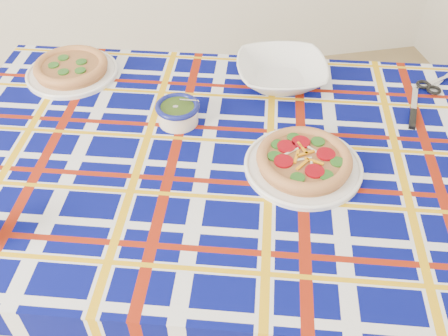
{
  "coord_description": "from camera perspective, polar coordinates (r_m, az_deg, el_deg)",
  "views": [
    {
      "loc": [
        0.29,
        -0.5,
        1.57
      ],
      "look_at": [
        0.46,
        0.36,
        0.75
      ],
      "focal_mm": 40.0,
      "sensor_mm": 36.0,
      "label": 1
    }
  ],
  "objects": [
    {
      "name": "main_focaccia_plate",
      "position": [
        1.23,
        9.13,
        0.96
      ],
      "size": [
        0.34,
        0.34,
        0.06
      ],
      "primitive_type": null,
      "rotation": [
        0.0,
        0.0,
        -0.14
      ],
      "color": "#9F6438",
      "rests_on": "tablecloth"
    },
    {
      "name": "tablecloth",
      "position": [
        1.31,
        1.55,
        -0.11
      ],
      "size": [
        1.78,
        1.4,
        0.1
      ],
      "primitive_type": null,
      "rotation": [
        0.0,
        0.0,
        -0.29
      ],
      "color": "#05095D",
      "rests_on": "dining_table"
    },
    {
      "name": "table_knife",
      "position": [
        1.56,
        20.94,
        7.34
      ],
      "size": [
        0.13,
        0.2,
        0.01
      ],
      "primitive_type": null,
      "rotation": [
        0.0,
        0.0,
        1.05
      ],
      "color": "silver",
      "rests_on": "tablecloth"
    },
    {
      "name": "pesto_bowl",
      "position": [
        1.36,
        -5.31,
        6.47
      ],
      "size": [
        0.16,
        0.16,
        0.07
      ],
      "primitive_type": null,
      "rotation": [
        0.0,
        0.0,
        -0.45
      ],
      "color": "#21370F",
      "rests_on": "tablecloth"
    },
    {
      "name": "serving_bowl",
      "position": [
        1.53,
        6.58,
        10.78
      ],
      "size": [
        0.31,
        0.31,
        0.07
      ],
      "primitive_type": "imported",
      "rotation": [
        0.0,
        0.0,
        -0.14
      ],
      "color": "white",
      "rests_on": "tablecloth"
    },
    {
      "name": "kitchen_scissors",
      "position": [
        1.68,
        23.69,
        9.27
      ],
      "size": [
        0.2,
        0.15,
        0.01
      ],
      "primitive_type": null,
      "rotation": [
        0.0,
        0.0,
        0.47
      ],
      "color": "silver",
      "rests_on": "tablecloth"
    },
    {
      "name": "dining_table",
      "position": [
        1.33,
        1.53,
        -0.85
      ],
      "size": [
        1.75,
        1.36,
        0.72
      ],
      "rotation": [
        0.0,
        0.0,
        -0.29
      ],
      "color": "brown",
      "rests_on": "floor"
    },
    {
      "name": "second_focaccia_plate",
      "position": [
        1.63,
        -17.08,
        10.96
      ],
      "size": [
        0.38,
        0.38,
        0.05
      ],
      "primitive_type": null,
      "rotation": [
        0.0,
        0.0,
        -0.43
      ],
      "color": "#9F6438",
      "rests_on": "tablecloth"
    }
  ]
}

